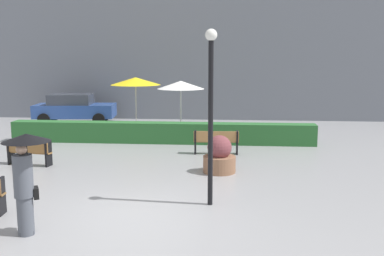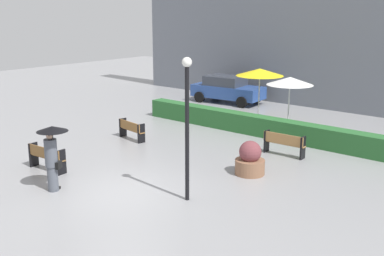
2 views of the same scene
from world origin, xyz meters
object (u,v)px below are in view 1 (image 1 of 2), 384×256
(bench_back_row, at_px, (216,140))
(patio_umbrella_white, at_px, (181,85))
(lamp_post, at_px, (211,100))
(parked_car, at_px, (74,108))
(bench_far_left, at_px, (29,151))
(patio_umbrella_yellow, at_px, (136,81))
(pedestrian_with_umbrella, at_px, (25,171))
(planter_pot, at_px, (219,157))

(bench_back_row, distance_m, patio_umbrella_white, 4.08)
(bench_back_row, xyz_separation_m, lamp_post, (0.01, -5.62, 2.02))
(bench_back_row, xyz_separation_m, parked_car, (-7.85, 7.11, 0.30))
(lamp_post, distance_m, parked_car, 15.06)
(bench_far_left, relative_size, bench_back_row, 0.93)
(bench_back_row, bearing_deg, bench_far_left, -160.15)
(patio_umbrella_white, bearing_deg, bench_far_left, -129.10)
(bench_far_left, height_order, bench_back_row, bench_back_row)
(bench_back_row, height_order, patio_umbrella_yellow, patio_umbrella_yellow)
(lamp_post, xyz_separation_m, parked_car, (-7.87, 12.72, -1.72))
(bench_far_left, height_order, patio_umbrella_yellow, patio_umbrella_yellow)
(lamp_post, bearing_deg, patio_umbrella_white, 100.60)
(bench_far_left, relative_size, patio_umbrella_white, 0.62)
(bench_back_row, relative_size, lamp_post, 0.40)
(lamp_post, distance_m, patio_umbrella_white, 9.04)
(lamp_post, bearing_deg, pedestrian_with_umbrella, -149.46)
(lamp_post, relative_size, patio_umbrella_yellow, 1.60)
(patio_umbrella_white, xyz_separation_m, parked_car, (-6.20, 3.84, -1.51))
(lamp_post, relative_size, patio_umbrella_white, 1.66)
(patio_umbrella_white, bearing_deg, planter_pot, -72.65)
(pedestrian_with_umbrella, relative_size, patio_umbrella_yellow, 0.79)
(patio_umbrella_yellow, bearing_deg, planter_pot, -59.49)
(lamp_post, bearing_deg, bench_back_row, 90.14)
(planter_pot, bearing_deg, bench_back_row, 93.86)
(planter_pot, bearing_deg, bench_far_left, 176.61)
(patio_umbrella_yellow, xyz_separation_m, parked_car, (-3.99, 2.83, -1.61))
(bench_far_left, distance_m, bench_back_row, 6.47)
(parked_car, bearing_deg, patio_umbrella_yellow, -35.30)
(bench_back_row, bearing_deg, planter_pot, -86.14)
(bench_far_left, bearing_deg, pedestrian_with_umbrella, -65.32)
(bench_far_left, bearing_deg, patio_umbrella_yellow, 71.03)
(bench_far_left, distance_m, planter_pot, 6.27)
(planter_pot, bearing_deg, lamp_post, -93.00)
(pedestrian_with_umbrella, distance_m, lamp_post, 4.32)
(bench_far_left, xyz_separation_m, planter_pot, (6.26, -0.37, 0.02))
(planter_pot, distance_m, patio_umbrella_white, 6.38)
(bench_far_left, xyz_separation_m, patio_umbrella_yellow, (2.23, 6.48, 1.95))
(bench_back_row, distance_m, parked_car, 10.60)
(bench_far_left, distance_m, pedestrian_with_umbrella, 6.14)
(planter_pot, bearing_deg, parked_car, 129.68)
(bench_back_row, xyz_separation_m, pedestrian_with_umbrella, (-3.55, -7.72, 0.80))
(pedestrian_with_umbrella, distance_m, patio_umbrella_white, 11.20)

